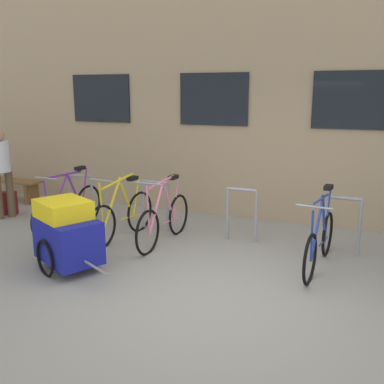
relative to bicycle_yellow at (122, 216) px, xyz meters
The scene contains 11 objects.
ground_plane 2.46m from the bicycle_yellow, 31.96° to the right, with size 42.00×42.00×0.00m, color gray.
storefront_building 6.18m from the bicycle_yellow, 67.94° to the left, with size 28.00×6.38×6.45m.
bike_rack 1.90m from the bicycle_yellow, 18.93° to the left, with size 6.51×0.05×0.86m.
bicycle_yellow is the anchor object (origin of this frame).
bicycle_blue 3.05m from the bicycle_yellow, ahead, with size 0.44×1.74×1.08m.
bicycle_purple 1.06m from the bicycle_yellow, behind, with size 0.44×1.77×1.07m.
bicycle_pink 0.71m from the bicycle_yellow, ahead, with size 0.44×1.71×1.07m.
bike_trailer 1.32m from the bicycle_yellow, 91.44° to the right, with size 1.43×0.94×0.95m.
wooden_bench 3.89m from the bicycle_yellow, 160.65° to the left, with size 1.75×0.40×0.47m.
person_by_bench 2.73m from the bicycle_yellow, behind, with size 0.32×0.34×1.65m.
backpack 2.81m from the bicycle_yellow, behind, with size 0.28×0.20×0.44m, color maroon.
Camera 1 is at (1.50, -4.52, 2.31)m, focal length 41.13 mm.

